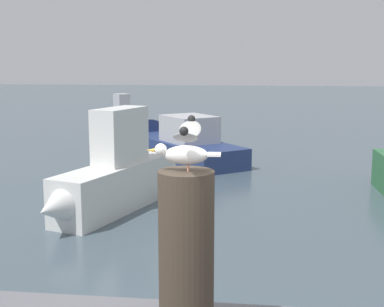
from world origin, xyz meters
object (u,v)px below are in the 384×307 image
at_px(boat_navy, 169,142).
at_px(boat_grey, 117,119).
at_px(mooring_post, 186,249).
at_px(boat_white, 113,177).
at_px(seagull, 185,147).

relative_size(boat_navy, boat_grey, 1.95).
xyz_separation_m(mooring_post, boat_navy, (-2.32, 13.42, -1.49)).
distance_m(boat_white, boat_grey, 12.21).
distance_m(mooring_post, boat_navy, 13.70).
distance_m(seagull, boat_navy, 13.77).
height_order(boat_navy, boat_grey, boat_grey).
bearing_deg(seagull, boat_white, 108.32).
height_order(boat_white, boat_navy, boat_white).
relative_size(seagull, boat_grey, 0.20).
xyz_separation_m(mooring_post, boat_white, (-2.38, 7.19, -1.23)).
bearing_deg(seagull, boat_grey, 105.95).
xyz_separation_m(mooring_post, seagull, (-0.00, -0.00, 0.55)).
height_order(mooring_post, seagull, seagull).
relative_size(seagull, boat_white, 0.14).
bearing_deg(boat_grey, seagull, -74.05).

